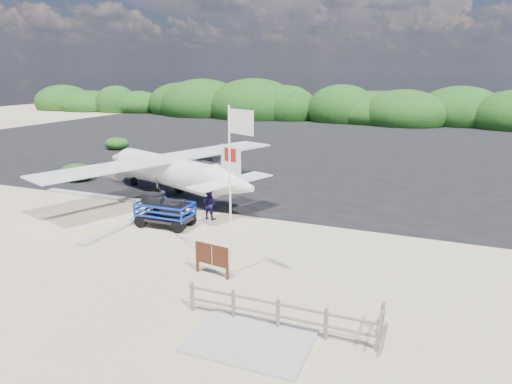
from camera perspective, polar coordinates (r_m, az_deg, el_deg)
ground at (r=21.10m, az=-8.24°, el=-6.68°), size 160.00×160.00×0.00m
asphalt_apron at (r=48.54m, az=9.90°, el=5.60°), size 90.00×50.00×0.04m
lagoon at (r=27.58m, az=-23.01°, el=-2.53°), size 9.00×7.00×0.40m
walkway_pad at (r=14.09m, az=-0.73°, el=-18.32°), size 3.50×2.50×0.10m
vegetation_band at (r=72.96m, az=14.22°, el=8.46°), size 124.00×8.00×4.40m
fence at (r=14.73m, az=2.73°, el=-16.72°), size 6.40×2.00×1.10m
baggage_cart at (r=23.83m, az=-11.20°, el=-4.25°), size 3.06×1.77×1.52m
flagpole at (r=18.19m, az=-3.10°, el=-10.21°), size 1.41×1.04×6.53m
signboard at (r=18.13m, az=-5.48°, el=-10.34°), size 1.61×0.37×1.32m
crew_a at (r=25.04m, az=-11.50°, el=-1.48°), size 0.62×0.48×1.53m
crew_b at (r=24.45m, az=-5.88°, el=-1.49°), size 0.84×0.68×1.66m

